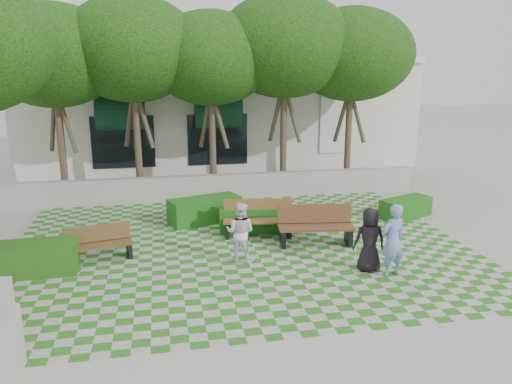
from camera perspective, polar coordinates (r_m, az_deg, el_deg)
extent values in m
plane|color=gray|center=(12.48, -0.93, -8.03)|extent=(90.00, 90.00, 0.00)
plane|color=#2B721E|center=(13.40, -1.70, -6.41)|extent=(12.00, 12.00, 0.00)
cube|color=#9E9B93|center=(8.43, 5.12, -19.95)|extent=(16.00, 2.00, 0.01)
cube|color=#9E9B93|center=(18.20, -4.41, 0.60)|extent=(15.00, 0.36, 0.90)
cube|color=#51321B|center=(13.55, 6.88, -4.02)|extent=(2.09, 0.88, 0.07)
cube|color=#51321B|center=(13.73, 6.69, -2.44)|extent=(2.03, 0.40, 0.51)
cube|color=black|center=(13.50, 3.07, -5.17)|extent=(0.18, 0.57, 0.50)
cube|color=black|center=(13.82, 10.53, -4.93)|extent=(0.18, 0.57, 0.50)
cube|color=brown|center=(14.12, 0.27, -3.23)|extent=(2.03, 0.89, 0.07)
cube|color=brown|center=(14.31, 0.22, -1.76)|extent=(1.96, 0.44, 0.49)
cube|color=black|center=(14.19, -3.26, -4.23)|extent=(0.19, 0.56, 0.48)
cube|color=black|center=(14.26, 3.77, -4.14)|extent=(0.19, 0.56, 0.48)
cube|color=#50371B|center=(13.03, -17.52, -5.82)|extent=(1.71, 0.85, 0.05)
cube|color=#50371B|center=(13.17, -17.73, -4.48)|extent=(1.62, 0.48, 0.41)
cube|color=black|center=(13.05, -20.64, -7.02)|extent=(0.19, 0.46, 0.40)
cube|color=black|center=(13.18, -14.30, -6.32)|extent=(0.19, 0.46, 0.40)
cube|color=#195215|center=(16.71, 16.71, -1.72)|extent=(1.90, 1.34, 0.62)
cube|color=#174A13|center=(14.70, -0.12, -3.03)|extent=(2.17, 1.05, 0.73)
cube|color=#185216|center=(15.57, -5.88, -2.05)|extent=(2.35, 1.52, 0.76)
cube|color=#1D4813|center=(12.83, -24.44, -6.96)|extent=(2.15, 0.92, 0.74)
imported|color=#6B88C3|center=(11.85, 15.36, -5.34)|extent=(0.72, 0.57, 1.72)
imported|color=black|center=(12.04, 12.84, -5.36)|extent=(0.80, 0.57, 1.53)
imported|color=white|center=(12.31, -1.81, -4.61)|extent=(0.91, 0.84, 1.51)
cylinder|color=#47382B|center=(19.50, -21.31, 4.69)|extent=(0.26, 0.26, 3.64)
ellipsoid|color=#1E4C11|center=(19.29, -22.20, 14.24)|extent=(4.80, 4.80, 3.60)
cylinder|color=#47382B|center=(19.20, -13.36, 5.40)|extent=(0.26, 0.26, 3.81)
ellipsoid|color=#1E4C11|center=(18.99, -13.97, 15.58)|extent=(5.00, 5.00, 3.75)
cylinder|color=#47382B|center=(19.30, -4.98, 5.44)|extent=(0.26, 0.26, 3.58)
ellipsoid|color=#1E4C11|center=(19.08, -5.19, 14.98)|extent=(4.60, 4.60, 3.45)
cylinder|color=#47382B|center=(19.77, 3.15, 6.17)|extent=(0.26, 0.26, 3.92)
ellipsoid|color=#1E4C11|center=(19.59, 3.29, 16.36)|extent=(5.20, 5.20, 3.90)
cylinder|color=#47382B|center=(20.61, 10.48, 5.98)|extent=(0.26, 0.26, 3.70)
ellipsoid|color=#1E4C11|center=(20.41, 10.91, 15.18)|extent=(4.80, 4.80, 3.60)
cube|color=beige|center=(25.85, -4.41, 9.26)|extent=(18.00, 8.00, 5.00)
cube|color=white|center=(21.78, -3.24, 14.94)|extent=(18.00, 0.30, 0.30)
cube|color=black|center=(23.14, 9.34, 7.79)|extent=(1.40, 0.10, 2.40)
cylinder|color=#0F3A24|center=(21.67, -15.18, 9.18)|extent=(3.00, 1.80, 1.80)
cube|color=black|center=(21.83, -14.94, 5.53)|extent=(2.60, 0.08, 2.20)
cylinder|color=#0F3A24|center=(21.77, -4.48, 9.65)|extent=(3.00, 1.80, 1.80)
cube|color=black|center=(21.92, -4.41, 6.00)|extent=(2.60, 0.08, 2.20)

